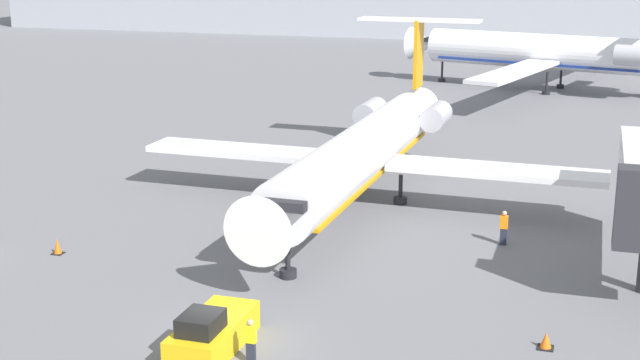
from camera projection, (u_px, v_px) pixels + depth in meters
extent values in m
plane|color=slate|center=(221.00, 345.00, 33.92)|extent=(600.00, 600.00, 0.00)
cylinder|color=white|center=(359.00, 153.00, 50.51)|extent=(3.74, 25.11, 3.11)
cone|color=white|center=(269.00, 223.00, 37.91)|extent=(3.17, 2.56, 3.11)
cube|color=black|center=(277.00, 205.00, 38.68)|extent=(2.66, 0.77, 0.44)
cone|color=white|center=(415.00, 110.00, 63.53)|extent=(2.88, 3.49, 2.80)
cube|color=orange|center=(359.00, 171.00, 50.77)|extent=(3.37, 22.60, 0.20)
cube|color=white|center=(496.00, 171.00, 49.48)|extent=(12.14, 3.19, 0.36)
cube|color=white|center=(245.00, 151.00, 54.18)|extent=(12.14, 3.19, 0.36)
cylinder|color=#ADADB7|center=(436.00, 116.00, 59.33)|extent=(1.68, 3.45, 1.59)
cylinder|color=#ADADB7|center=(370.00, 112.00, 60.74)|extent=(1.68, 3.45, 1.59)
cube|color=orange|center=(419.00, 54.00, 63.14)|extent=(0.30, 2.21, 4.78)
cube|color=white|center=(419.00, 20.00, 62.53)|extent=(8.65, 2.02, 0.20)
cylinder|color=black|center=(288.00, 260.00, 40.58)|extent=(0.24, 0.24, 1.74)
cylinder|color=black|center=(288.00, 273.00, 40.76)|extent=(0.80, 0.80, 0.40)
cylinder|color=black|center=(335.00, 184.00, 53.45)|extent=(0.24, 0.24, 1.74)
cylinder|color=black|center=(335.00, 194.00, 53.62)|extent=(0.80, 0.80, 0.40)
cylinder|color=black|center=(401.00, 189.00, 52.20)|extent=(0.24, 0.24, 1.74)
cylinder|color=black|center=(400.00, 200.00, 52.37)|extent=(0.80, 0.80, 0.40)
cube|color=yellow|center=(213.00, 334.00, 33.52)|extent=(1.96, 4.71, 1.13)
cube|color=black|center=(201.00, 323.00, 32.32)|extent=(1.38, 1.69, 0.70)
cube|color=black|center=(236.00, 315.00, 35.64)|extent=(1.77, 0.30, 0.68)
cube|color=#232838|center=(251.00, 353.00, 32.35)|extent=(0.32, 0.20, 0.83)
cube|color=yellow|center=(251.00, 334.00, 32.16)|extent=(0.40, 0.24, 0.66)
sphere|color=tan|center=(250.00, 323.00, 32.05)|extent=(0.24, 0.24, 0.24)
cube|color=#232838|center=(503.00, 237.00, 45.14)|extent=(0.32, 0.20, 0.86)
cube|color=orange|center=(504.00, 222.00, 44.95)|extent=(0.40, 0.24, 0.68)
sphere|color=tan|center=(505.00, 213.00, 44.83)|extent=(0.25, 0.25, 0.25)
cube|color=black|center=(58.00, 253.00, 43.91)|extent=(0.54, 0.54, 0.04)
cone|color=orange|center=(57.00, 246.00, 43.81)|extent=(0.38, 0.38, 0.76)
cube|color=black|center=(545.00, 348.00, 33.67)|extent=(0.61, 0.61, 0.04)
cone|color=orange|center=(546.00, 340.00, 33.58)|extent=(0.44, 0.44, 0.60)
cylinder|color=white|center=(539.00, 51.00, 92.13)|extent=(23.76, 9.44, 3.61)
cone|color=white|center=(423.00, 44.00, 98.88)|extent=(3.71, 4.22, 3.61)
cube|color=black|center=(432.00, 39.00, 98.12)|extent=(1.45, 3.15, 0.44)
cube|color=navy|center=(538.00, 62.00, 92.43)|extent=(21.38, 8.50, 0.20)
cube|color=white|center=(515.00, 72.00, 83.23)|extent=(7.41, 17.36, 0.36)
cube|color=white|center=(579.00, 50.00, 100.24)|extent=(7.41, 17.36, 0.36)
cylinder|color=#ADADB7|center=(631.00, 56.00, 84.73)|extent=(3.41, 2.69, 2.00)
cylinder|color=black|center=(442.00, 72.00, 98.38)|extent=(0.24, 0.24, 2.24)
cylinder|color=black|center=(442.00, 80.00, 98.62)|extent=(0.80, 0.80, 0.40)
cylinder|color=black|center=(561.00, 78.00, 93.90)|extent=(0.24, 0.24, 2.24)
cylinder|color=black|center=(560.00, 86.00, 94.13)|extent=(0.80, 0.80, 0.40)
cylinder|color=black|center=(547.00, 83.00, 90.04)|extent=(0.24, 0.24, 2.24)
cylinder|color=black|center=(546.00, 93.00, 90.28)|extent=(0.80, 0.80, 0.40)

